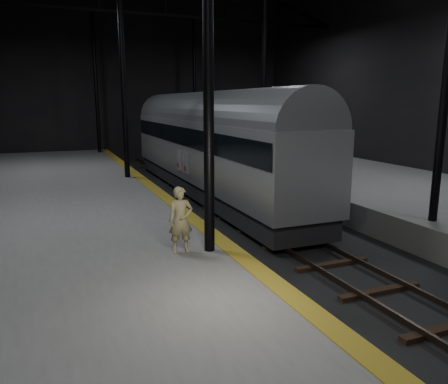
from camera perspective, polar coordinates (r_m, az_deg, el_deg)
ground at (r=16.53m, az=5.75°, el=-4.96°), size 44.00×44.00×0.00m
platform_left at (r=14.60m, az=-21.41°, el=-5.93°), size 9.00×43.80×1.00m
platform_right at (r=20.90m, az=24.30°, el=-1.01°), size 9.00×43.80×1.00m
tactile_strip at (r=15.06m, az=-5.20°, el=-2.63°), size 0.50×43.80×0.01m
track at (r=16.51m, az=5.75°, el=-4.73°), size 2.40×43.00×0.24m
train at (r=21.98m, az=-2.20°, el=6.79°), size 2.86×19.11×5.11m
woman at (r=10.92m, az=-5.67°, el=-3.66°), size 0.64×0.45×1.67m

